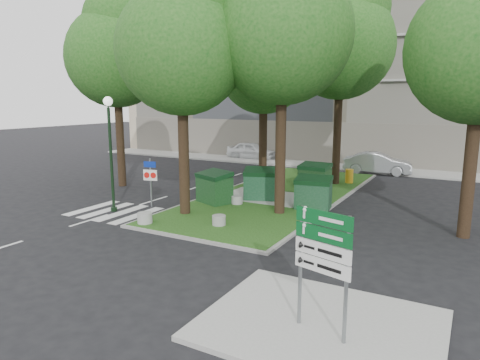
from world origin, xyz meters
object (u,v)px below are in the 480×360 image
Objects in this scene: dumpster_a at (214,187)px; bollard_mid at (237,200)px; tree_median_near_left at (184,37)px; directional_sign at (323,253)px; tree_median_near_right at (285,20)px; dumpster_c at (315,177)px; bollard_left at (145,218)px; street_lamp at (110,140)px; traffic_sign_pole at (151,176)px; dumpster_b at (261,184)px; dumpster_d at (313,193)px; litter_bin at (349,176)px; tree_median_far at (343,35)px; tree_median_mid at (266,59)px; tree_street_left at (117,48)px; car_white at (252,151)px; car_silver at (378,163)px; bollard_right at (219,220)px.

dumpster_a is 1.22m from bollard_mid.
directional_sign is at bearing -38.72° from tree_median_near_left.
tree_median_near_right is 6.94× the size of dumpster_c.
bollard_left is 4.08m from street_lamp.
dumpster_a is 4.30m from bollard_left.
traffic_sign_pole is (-5.54, -6.63, 0.62)m from dumpster_c.
dumpster_d is at bearing -30.50° from dumpster_b.
dumpster_b is at bearing 27.71° from traffic_sign_pole.
tree_median_far is at bearing -136.35° from litter_bin.
tree_median_mid is (0.50, 6.50, -0.34)m from tree_median_near_left.
dumpster_a is at bearing -118.57° from litter_bin.
tree_median_far is (3.20, 3.00, 1.34)m from tree_median_mid.
litter_bin is at bearing 67.01° from tree_median_near_left.
litter_bin is at bearing 68.28° from bollard_left.
tree_street_left is 2.61× the size of car_white.
tree_median_near_left reaches higher than dumpster_b.
street_lamp is at bearing 158.60° from bollard_left.
dumpster_b is 1.13× the size of dumpster_d.
tree_median_near_right is at bearing 1.36° from traffic_sign_pole.
car_white is at bearing 105.15° from bollard_left.
car_white and car_silver have the same top height.
car_white is at bearing 117.89° from dumpster_d.
dumpster_b reaches higher than dumpster_a.
dumpster_b is 3.65× the size of bollard_mid.
tree_median_mid is 9.23m from street_lamp.
dumpster_b is at bearing 69.89° from bollard_mid.
tree_median_mid is 2.37× the size of car_white.
dumpster_c is 3.92m from dumpster_d.
tree_median_mid is 8.11m from tree_street_left.
bollard_mid is at bearing 107.83° from bollard_right.
tree_median_near_right is 1.15× the size of tree_median_mid.
car_white is at bearing 99.57° from dumpster_b.
dumpster_d reaches higher than bollard_mid.
car_white is at bearing 145.24° from litter_bin.
car_silver is (2.80, 15.52, 0.41)m from bollard_right.
tree_median_mid reaches higher than litter_bin.
tree_median_near_left is 4.04× the size of directional_sign.
tree_median_near_right is 9.57m from bollard_left.
bollard_mid is (1.61, 4.50, -0.02)m from bollard_left.
bollard_left is at bearing -111.72° from litter_bin.
dumpster_c is 0.39× the size of car_white.
bollard_right is at bearing 152.32° from directional_sign.
tree_median_mid is at bearing 82.93° from bollard_left.
tree_median_mid reaches higher than bollard_left.
traffic_sign_pole is (-6.06, -9.06, -6.87)m from tree_median_far.
dumpster_b is (1.58, 3.90, -6.46)m from tree_median_near_left.
dumpster_a is at bearing 43.83° from street_lamp.
dumpster_a reaches higher than dumpster_c.
tree_median_near_right reaches higher than car_silver.
traffic_sign_pole is at bearing -168.33° from car_white.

